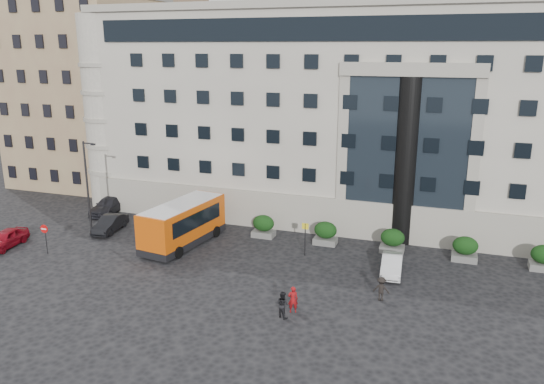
# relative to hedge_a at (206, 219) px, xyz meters

# --- Properties ---
(ground) EXTENTS (120.00, 120.00, 0.00)m
(ground) POSITION_rel_hedge_a_xyz_m (4.00, -7.80, -0.93)
(ground) COLOR black
(ground) RESTS_ON ground
(civic_building) EXTENTS (44.00, 24.00, 18.00)m
(civic_building) POSITION_rel_hedge_a_xyz_m (10.00, 14.20, 8.07)
(civic_building) COLOR #9E978B
(civic_building) RESTS_ON ground
(entrance_column) EXTENTS (1.80, 1.80, 13.00)m
(entrance_column) POSITION_rel_hedge_a_xyz_m (16.00, 2.50, 5.57)
(entrance_column) COLOR black
(entrance_column) RESTS_ON ground
(apartment_near) EXTENTS (14.00, 14.00, 20.00)m
(apartment_near) POSITION_rel_hedge_a_xyz_m (-20.00, 12.20, 9.07)
(apartment_near) COLOR #8B6A51
(apartment_near) RESTS_ON ground
(apartment_far) EXTENTS (13.00, 13.00, 22.00)m
(apartment_far) POSITION_rel_hedge_a_xyz_m (-23.00, 30.20, 10.07)
(apartment_far) COLOR #83624C
(apartment_far) RESTS_ON ground
(hedge_a) EXTENTS (1.80, 1.26, 1.84)m
(hedge_a) POSITION_rel_hedge_a_xyz_m (0.00, 0.00, 0.00)
(hedge_a) COLOR #5C5C5A
(hedge_a) RESTS_ON ground
(hedge_b) EXTENTS (1.80, 1.26, 1.84)m
(hedge_b) POSITION_rel_hedge_a_xyz_m (5.20, 0.00, 0.00)
(hedge_b) COLOR #5C5C5A
(hedge_b) RESTS_ON ground
(hedge_c) EXTENTS (1.80, 1.26, 1.84)m
(hedge_c) POSITION_rel_hedge_a_xyz_m (10.40, 0.00, 0.00)
(hedge_c) COLOR #5C5C5A
(hedge_c) RESTS_ON ground
(hedge_d) EXTENTS (1.80, 1.26, 1.84)m
(hedge_d) POSITION_rel_hedge_a_xyz_m (15.60, 0.00, 0.00)
(hedge_d) COLOR #5C5C5A
(hedge_d) RESTS_ON ground
(hedge_e) EXTENTS (1.80, 1.26, 1.84)m
(hedge_e) POSITION_rel_hedge_a_xyz_m (20.80, 0.00, 0.00)
(hedge_e) COLOR #5C5C5A
(hedge_e) RESTS_ON ground
(hedge_f) EXTENTS (1.80, 1.26, 1.84)m
(hedge_f) POSITION_rel_hedge_a_xyz_m (26.00, 0.00, 0.00)
(hedge_f) COLOR #5C5C5A
(hedge_f) RESTS_ON ground
(street_lamp) EXTENTS (1.16, 0.18, 8.00)m
(street_lamp) POSITION_rel_hedge_a_xyz_m (-7.94, -4.80, 3.44)
(street_lamp) COLOR #262628
(street_lamp) RESTS_ON ground
(bus_stop_sign) EXTENTS (0.50, 0.08, 2.52)m
(bus_stop_sign) POSITION_rel_hedge_a_xyz_m (9.50, -2.80, 0.80)
(bus_stop_sign) COLOR #262628
(bus_stop_sign) RESTS_ON ground
(no_entry_sign) EXTENTS (0.64, 0.16, 2.32)m
(no_entry_sign) POSITION_rel_hedge_a_xyz_m (-9.00, -8.84, 0.72)
(no_entry_sign) COLOR #262628
(no_entry_sign) RESTS_ON ground
(minibus) EXTENTS (3.88, 8.34, 3.35)m
(minibus) POSITION_rel_hedge_a_xyz_m (-0.19, -3.66, 0.91)
(minibus) COLOR #C84B09
(minibus) RESTS_ON ground
(red_truck) EXTENTS (3.69, 6.35, 3.22)m
(red_truck) POSITION_rel_hedge_a_xyz_m (-9.82, 6.93, 0.72)
(red_truck) COLOR maroon
(red_truck) RESTS_ON ground
(parked_car_a) EXTENTS (2.08, 4.23, 1.39)m
(parked_car_a) POSITION_rel_hedge_a_xyz_m (-13.00, -8.72, -0.24)
(parked_car_a) COLOR maroon
(parked_car_a) RESTS_ON ground
(parked_car_b) EXTENTS (1.88, 4.23, 1.35)m
(parked_car_b) POSITION_rel_hedge_a_xyz_m (-7.50, -3.00, -0.25)
(parked_car_b) COLOR black
(parked_car_b) RESTS_ON ground
(parked_car_c) EXTENTS (2.52, 5.15, 1.44)m
(parked_car_c) POSITION_rel_hedge_a_xyz_m (-10.74, 1.39, -0.21)
(parked_car_c) COLOR black
(parked_car_c) RESTS_ON ground
(parked_car_d) EXTENTS (3.13, 5.58, 1.47)m
(parked_car_d) POSITION_rel_hedge_a_xyz_m (-10.58, 5.06, -0.19)
(parked_car_d) COLOR black
(parked_car_d) RESTS_ON ground
(white_taxi) EXTENTS (1.60, 3.96, 1.28)m
(white_taxi) POSITION_rel_hedge_a_xyz_m (16.03, -4.05, -0.29)
(white_taxi) COLOR silver
(white_taxi) RESTS_ON ground
(pedestrian_a) EXTENTS (0.70, 0.59, 1.64)m
(pedestrian_a) POSITION_rel_hedge_a_xyz_m (11.19, -11.53, -0.11)
(pedestrian_a) COLOR maroon
(pedestrian_a) RESTS_ON ground
(pedestrian_b) EXTENTS (0.97, 0.89, 1.59)m
(pedestrian_b) POSITION_rel_hedge_a_xyz_m (10.79, -12.28, -0.13)
(pedestrian_b) COLOR black
(pedestrian_b) RESTS_ON ground
(pedestrian_c) EXTENTS (1.04, 0.65, 1.54)m
(pedestrian_c) POSITION_rel_hedge_a_xyz_m (15.89, -8.33, -0.16)
(pedestrian_c) COLOR black
(pedestrian_c) RESTS_ON ground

